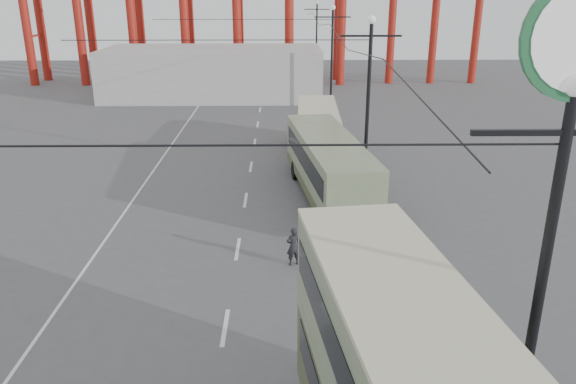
{
  "coord_description": "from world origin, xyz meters",
  "views": [
    {
      "loc": [
        0.85,
        -11.98,
        10.51
      ],
      "look_at": [
        1.16,
        8.89,
        3.0
      ],
      "focal_mm": 35.0,
      "sensor_mm": 36.0,
      "label": 1
    }
  ],
  "objects_px": {
    "pedestrian": "(293,246)",
    "lamp_post_near": "(563,158)",
    "single_decker_green": "(328,165)",
    "single_decker_cream": "(318,130)"
  },
  "relations": [
    {
      "from": "pedestrian",
      "to": "lamp_post_near",
      "type": "bearing_deg",
      "value": 92.51
    },
    {
      "from": "lamp_post_near",
      "to": "single_decker_green",
      "type": "height_order",
      "value": "lamp_post_near"
    },
    {
      "from": "lamp_post_near",
      "to": "pedestrian",
      "type": "height_order",
      "value": "lamp_post_near"
    },
    {
      "from": "lamp_post_near",
      "to": "pedestrian",
      "type": "bearing_deg",
      "value": 110.19
    },
    {
      "from": "single_decker_cream",
      "to": "pedestrian",
      "type": "distance_m",
      "value": 16.0
    },
    {
      "from": "single_decker_cream",
      "to": "pedestrian",
      "type": "bearing_deg",
      "value": -94.92
    },
    {
      "from": "single_decker_green",
      "to": "single_decker_cream",
      "type": "bearing_deg",
      "value": 82.96
    },
    {
      "from": "single_decker_green",
      "to": "single_decker_cream",
      "type": "height_order",
      "value": "single_decker_green"
    },
    {
      "from": "single_decker_green",
      "to": "pedestrian",
      "type": "xyz_separation_m",
      "value": [
        -2.02,
        -7.64,
        -1.07
      ]
    },
    {
      "from": "single_decker_cream",
      "to": "pedestrian",
      "type": "relative_size",
      "value": 6.42
    }
  ]
}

